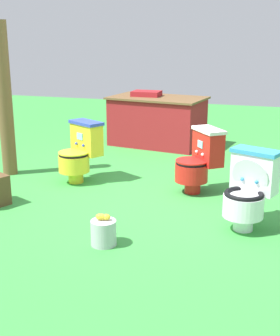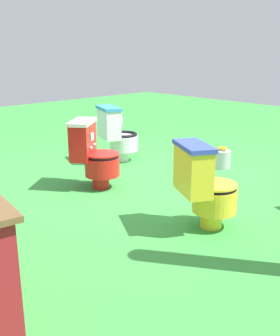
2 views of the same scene
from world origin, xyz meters
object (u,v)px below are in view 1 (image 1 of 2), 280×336
toilet_white (249,189)px  toilet_red (199,160)px  vendor_table (157,121)px  wooden_post (5,100)px  lemon_bucket (104,232)px  toilet_yellow (80,152)px

toilet_white → toilet_red: size_ratio=1.00×
toilet_white → vendor_table: bearing=-39.3°
wooden_post → lemon_bucket: 2.63m
toilet_yellow → wooden_post: size_ratio=0.38×
lemon_bucket → toilet_white: bearing=33.5°
toilet_yellow → wooden_post: bearing=28.3°
wooden_post → lemon_bucket: (1.93, -1.59, -0.83)m
lemon_bucket → toilet_red: bearing=72.5°
vendor_table → lemon_bucket: vendor_table is taller
toilet_white → vendor_table: vendor_table is taller
vendor_table → wooden_post: (-1.37, -2.10, 0.55)m
wooden_post → lemon_bucket: bearing=-39.5°
toilet_yellow → toilet_red: size_ratio=1.00×
toilet_white → vendor_table: (-1.69, 2.94, 0.02)m
toilet_white → toilet_yellow: size_ratio=1.00×
vendor_table → toilet_white: bearing=-60.2°
vendor_table → toilet_yellow: bearing=-100.0°
toilet_white → lemon_bucket: (-1.13, -0.75, -0.26)m
toilet_white → toilet_red: same height
toilet_white → lemon_bucket: size_ratio=2.63×
toilet_yellow → lemon_bucket: size_ratio=2.63×
toilet_white → vendor_table: size_ratio=0.46×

